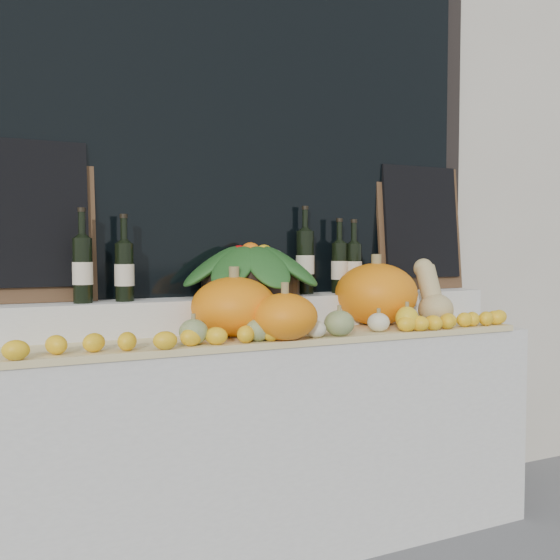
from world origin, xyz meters
The scene contains 18 objects.
storefront_facade centered at (0.00, 2.25, 2.25)m, with size 7.00×0.94×4.50m.
display_sill centered at (0.00, 1.52, 0.44)m, with size 2.30×0.55×0.88m, color silver.
rear_tier centered at (0.00, 1.68, 0.96)m, with size 2.30×0.25×0.16m, color silver.
straw_bedding centered at (0.00, 1.40, 0.89)m, with size 2.10×0.32×0.03m, color tan.
pumpkin_left centered at (-0.20, 1.45, 1.02)m, with size 0.33×0.33×0.23m, color orange.
pumpkin_right centered at (0.51, 1.52, 1.04)m, with size 0.37×0.37×0.28m, color orange.
pumpkin_center centered at (-0.06, 1.28, 0.99)m, with size 0.25×0.25×0.18m, color orange.
butternut_squash centered at (0.74, 1.42, 1.03)m, with size 0.16×0.21×0.30m.
decorative_gourds centered at (0.06, 1.30, 0.95)m, with size 1.02×0.15×0.14m.
lemon_heap centered at (0.00, 1.29, 0.94)m, with size 2.20×0.16×0.06m, color yellow, non-canonical shape.
produce_bowl centered at (-0.04, 1.66, 1.16)m, with size 0.64×0.64×0.24m.
wine_bottle_far_left centered at (-0.74, 1.64, 1.17)m, with size 0.08×0.08×0.36m.
wine_bottle_near_left centered at (-0.58, 1.65, 1.16)m, with size 0.08×0.08×0.34m.
wine_bottle_tall centered at (0.25, 1.71, 1.19)m, with size 0.08×0.08×0.40m.
wine_bottle_near_right centered at (0.41, 1.68, 1.16)m, with size 0.08×0.08×0.34m.
wine_bottle_far_right centered at (0.48, 1.67, 1.16)m, with size 0.08×0.08×0.34m.
chalkboard_left centered at (-0.92, 1.74, 1.36)m, with size 0.50×0.09×0.62m.
chalkboard_right centered at (0.92, 1.74, 1.36)m, with size 0.50×0.09×0.62m.
Camera 1 is at (-1.07, -0.80, 1.25)m, focal length 40.00 mm.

